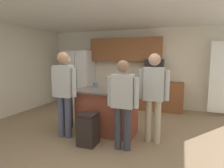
% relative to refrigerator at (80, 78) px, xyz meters
% --- Properties ---
extents(floor, '(7.04, 7.04, 0.00)m').
position_rel_refrigerator_xyz_m(floor, '(2.00, -2.38, -0.95)').
color(floor, '#937A5B').
rests_on(floor, ground).
extents(ceiling, '(7.04, 7.04, 0.00)m').
position_rel_refrigerator_xyz_m(ceiling, '(2.00, -2.38, 1.65)').
color(ceiling, white).
extents(back_wall, '(6.40, 0.10, 2.60)m').
position_rel_refrigerator_xyz_m(back_wall, '(2.00, 0.42, 0.35)').
color(back_wall, beige).
rests_on(back_wall, ground).
extents(cabinet_run_upper, '(2.40, 0.38, 0.75)m').
position_rel_refrigerator_xyz_m(cabinet_run_upper, '(1.60, 0.22, 0.98)').
color(cabinet_run_upper, brown).
extents(cabinet_run_lower, '(1.80, 0.63, 0.90)m').
position_rel_refrigerator_xyz_m(cabinet_run_lower, '(2.60, 0.10, -0.50)').
color(cabinet_run_lower, brown).
rests_on(cabinet_run_lower, ground).
extents(refrigerator, '(0.87, 0.76, 1.90)m').
position_rel_refrigerator_xyz_m(refrigerator, '(0.00, 0.00, 0.00)').
color(refrigerator, white).
rests_on(refrigerator, ground).
extents(microwave_over_range, '(0.56, 0.40, 0.32)m').
position_rel_refrigerator_xyz_m(microwave_over_range, '(2.60, 0.12, 0.50)').
color(microwave_over_range, black).
extents(kitchen_island, '(1.37, 0.83, 0.96)m').
position_rel_refrigerator_xyz_m(kitchen_island, '(1.92, -2.22, -0.46)').
color(kitchen_island, brown).
rests_on(kitchen_island, ground).
extents(person_guest_left, '(0.57, 0.23, 1.71)m').
position_rel_refrigerator_xyz_m(person_guest_left, '(0.88, -2.22, 0.04)').
color(person_guest_left, '#4C5166').
rests_on(person_guest_left, ground).
extents(person_guest_by_door, '(0.57, 0.23, 1.76)m').
position_rel_refrigerator_xyz_m(person_guest_by_door, '(1.19, -2.75, 0.08)').
color(person_guest_by_door, '#4C5166').
rests_on(person_guest_by_door, ground).
extents(person_guest_right, '(0.57, 0.22, 1.60)m').
position_rel_refrigerator_xyz_m(person_guest_right, '(2.47, -2.86, -0.03)').
color(person_guest_right, '#383842').
rests_on(person_guest_right, ground).
extents(person_elder_center, '(0.57, 0.23, 1.73)m').
position_rel_refrigerator_xyz_m(person_elder_center, '(2.93, -2.36, 0.05)').
color(person_elder_center, tan).
rests_on(person_elder_center, ground).
extents(glass_short_whisky, '(0.07, 0.07, 0.15)m').
position_rel_refrigerator_xyz_m(glass_short_whisky, '(2.17, -2.05, 0.08)').
color(glass_short_whisky, black).
rests_on(glass_short_whisky, kitchen_island).
extents(glass_dark_ale, '(0.06, 0.06, 0.14)m').
position_rel_refrigerator_xyz_m(glass_dark_ale, '(2.42, -2.39, 0.08)').
color(glass_dark_ale, black).
rests_on(glass_dark_ale, kitchen_island).
extents(glass_stout_tall, '(0.07, 0.07, 0.15)m').
position_rel_refrigerator_xyz_m(glass_stout_tall, '(2.05, -2.25, 0.08)').
color(glass_stout_tall, black).
rests_on(glass_stout_tall, kitchen_island).
extents(mug_ceramic_white, '(0.12, 0.08, 0.11)m').
position_rel_refrigerator_xyz_m(mug_ceramic_white, '(1.51, -1.95, 0.06)').
color(mug_ceramic_white, '#4C6B99').
rests_on(mug_ceramic_white, kitchen_island).
extents(trash_bin, '(0.34, 0.34, 0.61)m').
position_rel_refrigerator_xyz_m(trash_bin, '(1.80, -2.91, -0.65)').
color(trash_bin, black).
rests_on(trash_bin, ground).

